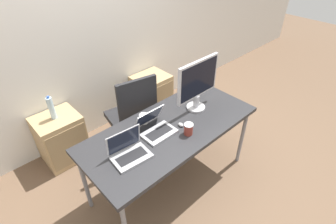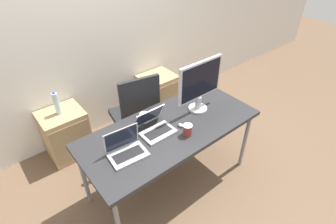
# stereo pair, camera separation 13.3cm
# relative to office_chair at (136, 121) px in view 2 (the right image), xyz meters

# --- Properties ---
(ground_plane) EXTENTS (14.00, 14.00, 0.00)m
(ground_plane) POSITION_rel_office_chair_xyz_m (-0.04, -0.68, -0.40)
(ground_plane) COLOR brown
(wall_back) EXTENTS (10.00, 0.05, 2.60)m
(wall_back) POSITION_rel_office_chair_xyz_m (-0.04, 0.69, 0.90)
(wall_back) COLOR silver
(wall_back) RESTS_ON ground_plane
(desk) EXTENTS (1.72, 0.77, 0.78)m
(desk) POSITION_rel_office_chair_xyz_m (-0.04, -0.68, 0.33)
(desk) COLOR #28282B
(desk) RESTS_ON ground_plane
(office_chair) EXTENTS (0.56, 0.60, 1.07)m
(office_chair) POSITION_rel_office_chair_xyz_m (0.00, 0.00, 0.00)
(office_chair) COLOR #232326
(office_chair) RESTS_ON ground_plane
(cabinet_left) EXTENTS (0.47, 0.42, 0.59)m
(cabinet_left) POSITION_rel_office_chair_xyz_m (-0.71, 0.45, -0.10)
(cabinet_left) COLOR tan
(cabinet_left) RESTS_ON ground_plane
(cabinet_right) EXTENTS (0.47, 0.42, 0.59)m
(cabinet_right) POSITION_rel_office_chair_xyz_m (0.66, 0.45, -0.10)
(cabinet_right) COLOR tan
(cabinet_right) RESTS_ON ground_plane
(water_bottle) EXTENTS (0.06, 0.06, 0.28)m
(water_bottle) POSITION_rel_office_chair_xyz_m (-0.71, 0.45, 0.33)
(water_bottle) COLOR silver
(water_bottle) RESTS_ON cabinet_left
(laptop_left) EXTENTS (0.32, 0.25, 0.22)m
(laptop_left) POSITION_rel_office_chair_xyz_m (-0.54, -0.72, 0.42)
(laptop_left) COLOR #ADADB2
(laptop_left) RESTS_ON desk
(laptop_right) EXTENTS (0.31, 0.29, 0.20)m
(laptop_right) POSITION_rel_office_chair_xyz_m (-0.18, -0.64, 0.42)
(laptop_right) COLOR #ADADB2
(laptop_right) RESTS_ON desk
(monitor) EXTENTS (0.52, 0.19, 0.53)m
(monitor) POSITION_rel_office_chair_xyz_m (0.36, -0.64, 0.67)
(monitor) COLOR #B7B7BC
(monitor) RESTS_ON desk
(mouse) EXTENTS (0.04, 0.06, 0.03)m
(mouse) POSITION_rel_office_chair_xyz_m (0.04, -0.74, 0.39)
(mouse) COLOR silver
(mouse) RESTS_ON desk
(coffee_cup_white) EXTENTS (0.08, 0.08, 0.09)m
(coffee_cup_white) POSITION_rel_office_chair_xyz_m (-0.18, -0.46, 0.42)
(coffee_cup_white) COLOR white
(coffee_cup_white) RESTS_ON desk
(coffee_cup_brown) EXTENTS (0.08, 0.08, 0.11)m
(coffee_cup_brown) POSITION_rel_office_chair_xyz_m (0.01, -0.86, 0.43)
(coffee_cup_brown) COLOR maroon
(coffee_cup_brown) RESTS_ON desk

